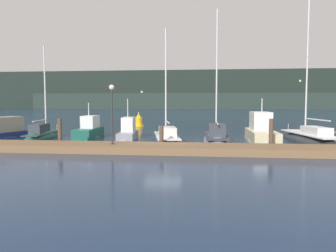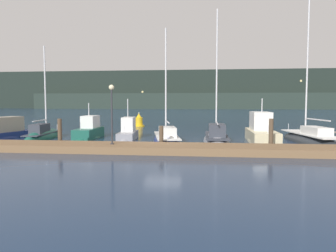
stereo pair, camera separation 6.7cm
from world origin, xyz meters
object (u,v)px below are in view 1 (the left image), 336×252
at_px(motorboat_berth_7, 261,136).
at_px(channel_buoy, 139,121).
at_px(sailboat_berth_2, 43,137).
at_px(sailboat_berth_5, 166,140).
at_px(motorboat_berth_4, 128,135).
at_px(sailboat_berth_6, 216,139).
at_px(motorboat_berth_3, 89,134).
at_px(dock_lamppost, 112,104).
at_px(sailboat_berth_8, 309,141).

xyz_separation_m(motorboat_berth_7, channel_buoy, (-12.61, 14.57, 0.19)).
bearing_deg(sailboat_berth_2, channel_buoy, 70.16).
distance_m(sailboat_berth_2, sailboat_berth_5, 10.55).
xyz_separation_m(sailboat_berth_2, motorboat_berth_4, (7.11, 0.54, 0.20)).
xyz_separation_m(sailboat_berth_6, channel_buoy, (-9.19, 14.60, 0.48)).
distance_m(motorboat_berth_3, channel_buoy, 13.62).
height_order(motorboat_berth_3, motorboat_berth_4, motorboat_berth_4).
distance_m(sailboat_berth_6, dock_lamppost, 9.34).
bearing_deg(motorboat_berth_4, sailboat_berth_8, -4.44).
bearing_deg(motorboat_berth_7, motorboat_berth_3, 175.79).
bearing_deg(motorboat_berth_4, sailboat_berth_5, -23.03).
distance_m(motorboat_berth_3, sailboat_berth_5, 7.03).
height_order(motorboat_berth_4, dock_lamppost, dock_lamppost).
bearing_deg(sailboat_berth_6, sailboat_berth_8, -2.09).
relative_size(sailboat_berth_5, sailboat_berth_6, 0.86).
distance_m(motorboat_berth_7, sailboat_berth_8, 3.49).
relative_size(motorboat_berth_3, sailboat_berth_6, 0.44).
distance_m(sailboat_berth_6, motorboat_berth_7, 3.43).
bearing_deg(sailboat_berth_2, dock_lamppost, -39.16).
xyz_separation_m(sailboat_berth_2, sailboat_berth_5, (10.51, -0.90, 0.01)).
relative_size(sailboat_berth_2, sailboat_berth_6, 0.78).
height_order(motorboat_berth_3, sailboat_berth_5, sailboat_berth_5).
bearing_deg(sailboat_berth_2, motorboat_berth_3, 11.61).
height_order(motorboat_berth_7, channel_buoy, motorboat_berth_7).
relative_size(motorboat_berth_3, motorboat_berth_4, 1.05).
height_order(sailboat_berth_2, sailboat_berth_6, sailboat_berth_6).
bearing_deg(dock_lamppost, sailboat_berth_8, 23.30).
bearing_deg(dock_lamppost, sailboat_berth_5, 63.45).
bearing_deg(sailboat_berth_5, sailboat_berth_8, 1.85).
bearing_deg(motorboat_berth_4, sailboat_berth_6, -6.67).
bearing_deg(motorboat_berth_4, motorboat_berth_7, -4.41).
bearing_deg(sailboat_berth_8, motorboat_berth_7, 175.46).
bearing_deg(sailboat_berth_5, motorboat_berth_4, 156.97).
bearing_deg(dock_lamppost, sailboat_berth_2, 140.84).
relative_size(motorboat_berth_7, sailboat_berth_8, 0.54).
bearing_deg(sailboat_berth_6, sailboat_berth_5, -171.15).
height_order(motorboat_berth_3, motorboat_berth_7, motorboat_berth_7).
relative_size(sailboat_berth_6, dock_lamppost, 3.00).
height_order(channel_buoy, dock_lamppost, dock_lamppost).
height_order(sailboat_berth_2, channel_buoy, sailboat_berth_2).
bearing_deg(channel_buoy, sailboat_berth_8, -42.73).
relative_size(motorboat_berth_3, sailboat_berth_5, 0.52).
distance_m(sailboat_berth_5, sailboat_berth_8, 10.73).
height_order(motorboat_berth_4, sailboat_berth_6, sailboat_berth_6).
xyz_separation_m(motorboat_berth_4, sailboat_berth_6, (7.24, -0.85, -0.16)).
bearing_deg(sailboat_berth_5, motorboat_berth_7, 4.90).
bearing_deg(motorboat_berth_3, motorboat_berth_4, -3.61).
bearing_deg(motorboat_berth_7, sailboat_berth_5, -175.10).
height_order(motorboat_berth_3, channel_buoy, motorboat_berth_3).
height_order(motorboat_berth_3, sailboat_berth_8, sailboat_berth_8).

